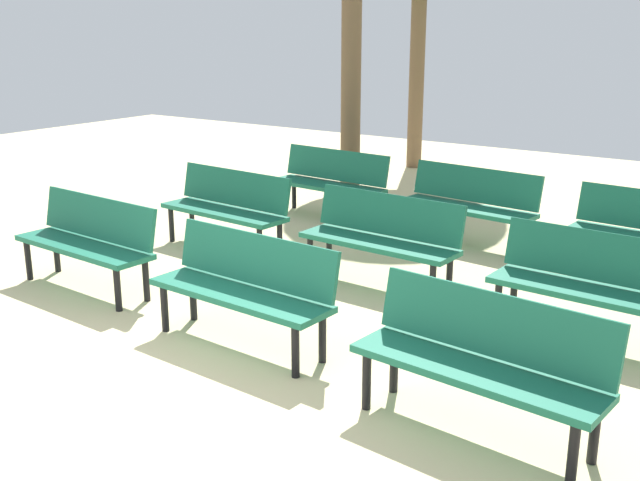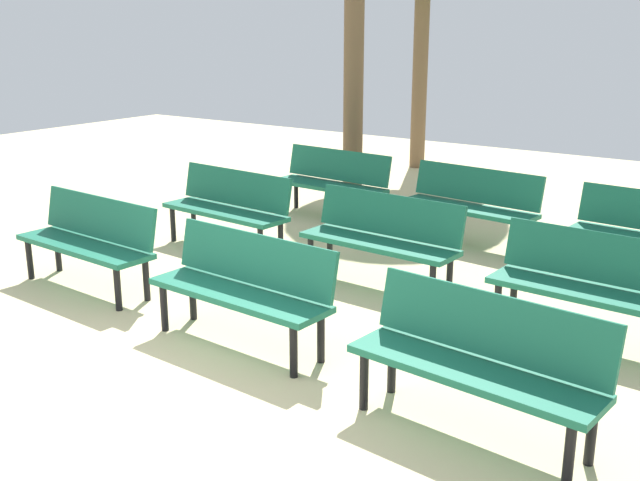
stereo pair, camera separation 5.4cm
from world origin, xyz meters
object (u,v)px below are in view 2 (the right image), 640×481
object	(u,v)px
bench_r0_c2	(479,356)
bench_r1_c2	(595,282)
bench_r2_c0	(333,179)
bench_r0_c0	(90,237)
bench_r2_c1	(471,201)
bench_r1_c0	(229,204)
tree_2	(353,87)
bench_r1_c1	(382,234)
bench_r0_c1	(244,283)

from	to	relation	value
bench_r0_c2	bench_r1_c2	size ratio (longest dim) A/B	1.01
bench_r1_c2	bench_r2_c0	xyz separation A→B (m)	(-3.97, 2.15, 0.00)
bench_r0_c0	bench_r1_c2	xyz separation A→B (m)	(4.32, 1.45, 0.00)
bench_r2_c1	bench_r1_c0	bearing A→B (deg)	-136.18
bench_r0_c0	bench_r2_c0	distance (m)	3.62
bench_r1_c0	tree_2	xyz separation A→B (m)	(-0.38, 3.17, 1.07)
bench_r1_c1	bench_r0_c1	bearing A→B (deg)	-92.43
bench_r0_c1	tree_2	bearing A→B (deg)	116.89
bench_r0_c0	bench_r1_c2	distance (m)	4.56
bench_r0_c1	bench_r2_c0	bearing A→B (deg)	117.43
bench_r0_c0	bench_r1_c2	bearing A→B (deg)	21.68
bench_r0_c1	tree_2	distance (m)	5.69
bench_r1_c0	tree_2	size ratio (longest dim) A/B	0.52
bench_r1_c0	bench_r2_c0	size ratio (longest dim) A/B	1.00
bench_r0_c1	bench_r2_c1	bearing A→B (deg)	88.48
bench_r0_c1	bench_r1_c1	distance (m)	1.86
bench_r1_c2	bench_r2_c0	size ratio (longest dim) A/B	1.00
bench_r0_c0	bench_r2_c1	world-z (taller)	same
bench_r1_c0	bench_r2_c0	bearing A→B (deg)	88.47
tree_2	bench_r1_c2	bearing A→B (deg)	-37.71
bench_r0_c0	bench_r1_c0	xyz separation A→B (m)	(0.19, 1.78, 0.00)
bench_r1_c0	bench_r2_c0	xyz separation A→B (m)	(0.17, 1.82, 0.00)
bench_r0_c2	bench_r2_c1	size ratio (longest dim) A/B	1.00
bench_r0_c2	bench_r2_c1	xyz separation A→B (m)	(-1.79, 3.85, 0.00)
bench_r0_c2	tree_2	size ratio (longest dim) A/B	0.52
bench_r0_c1	bench_r2_c1	size ratio (longest dim) A/B	0.99
bench_r0_c0	bench_r2_c0	bearing A→B (deg)	87.42
bench_r1_c0	bench_r2_c1	bearing A→B (deg)	41.89
bench_r0_c2	bench_r2_c0	xyz separation A→B (m)	(-3.79, 3.97, 0.00)
bench_r1_c1	bench_r2_c1	distance (m)	1.79
bench_r1_c0	bench_r2_c0	distance (m)	1.83
bench_r2_c0	bench_r2_c1	distance (m)	2.00
bench_r0_c1	bench_r1_c2	xyz separation A→B (m)	(2.25, 1.62, 0.00)
bench_r1_c2	tree_2	world-z (taller)	tree_2
bench_r0_c2	bench_r2_c0	bearing A→B (deg)	138.72
bench_r1_c2	bench_r2_c1	world-z (taller)	same
bench_r1_c1	bench_r1_c2	distance (m)	2.09
bench_r2_c0	tree_2	size ratio (longest dim) A/B	0.52
bench_r1_c0	bench_r1_c2	bearing A→B (deg)	-0.64
bench_r2_c0	bench_r1_c2	bearing A→B (deg)	-24.61
bench_r0_c0	tree_2	distance (m)	5.07
bench_r0_c0	bench_r1_c2	size ratio (longest dim) A/B	1.00
bench_r1_c2	bench_r2_c0	world-z (taller)	same
bench_r0_c2	bench_r1_c2	world-z (taller)	same
bench_r0_c0	bench_r0_c2	world-z (taller)	same
bench_r0_c2	bench_r2_c0	world-z (taller)	same
tree_2	bench_r0_c1	bearing A→B (deg)	-66.04
bench_r0_c2	bench_r2_c0	size ratio (longest dim) A/B	1.00
bench_r2_c0	tree_2	bearing A→B (deg)	116.26
bench_r2_c1	bench_r1_c2	bearing A→B (deg)	-40.05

